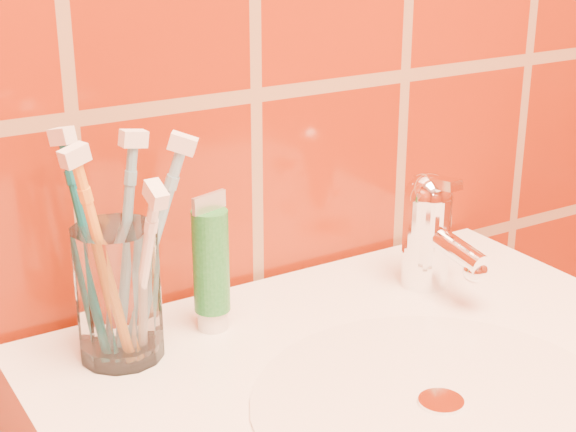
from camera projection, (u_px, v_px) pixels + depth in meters
glass_tumbler at (118, 293)px, 0.74m from camera, size 0.08×0.08×0.12m
toothpaste_tube at (211, 267)px, 0.79m from camera, size 0.04×0.03×0.13m
faucet at (430, 227)px, 0.88m from camera, size 0.05×0.11×0.12m
toothbrush_0 at (125, 245)px, 0.75m from camera, size 0.06×0.06×0.20m
toothbrush_1 at (143, 276)px, 0.71m from camera, size 0.03×0.16×0.20m
toothbrush_2 at (104, 260)px, 0.71m from camera, size 0.09×0.08×0.21m
toothbrush_3 at (152, 248)px, 0.74m from camera, size 0.14×0.12×0.21m
toothbrush_4 at (89, 248)px, 0.74m from camera, size 0.08×0.12×0.21m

